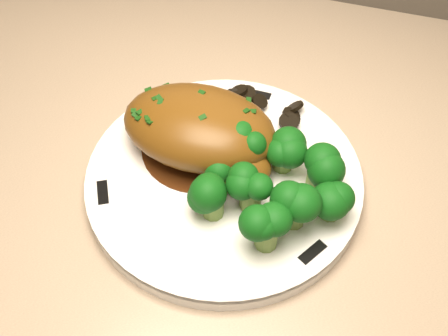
# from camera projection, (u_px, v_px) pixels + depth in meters

# --- Properties ---
(plate) EXTENTS (0.33, 0.33, 0.02)m
(plate) POSITION_uv_depth(u_px,v_px,m) (224.00, 180.00, 0.59)
(plate) COLOR white
(plate) RESTS_ON counter
(rim_accent_0) EXTENTS (0.03, 0.01, 0.00)m
(rim_accent_0) POSITION_uv_depth(u_px,v_px,m) (258.00, 94.00, 0.66)
(rim_accent_0) COLOR black
(rim_accent_0) RESTS_ON plate
(rim_accent_1) EXTENTS (0.02, 0.03, 0.00)m
(rim_accent_1) POSITION_uv_depth(u_px,v_px,m) (103.00, 193.00, 0.57)
(rim_accent_1) COLOR black
(rim_accent_1) RESTS_ON plate
(rim_accent_2) EXTENTS (0.02, 0.03, 0.00)m
(rim_accent_2) POSITION_uv_depth(u_px,v_px,m) (312.00, 252.00, 0.53)
(rim_accent_2) COLOR black
(rim_accent_2) RESTS_ON plate
(gravy_pool) EXTENTS (0.13, 0.13, 0.00)m
(gravy_pool) POSITION_uv_depth(u_px,v_px,m) (200.00, 147.00, 0.61)
(gravy_pool) COLOR #3F1D0B
(gravy_pool) RESTS_ON plate
(chicken_breast) EXTENTS (0.17, 0.12, 0.06)m
(chicken_breast) POSITION_uv_depth(u_px,v_px,m) (203.00, 131.00, 0.58)
(chicken_breast) COLOR brown
(chicken_breast) RESTS_ON plate
(mushroom_pile) EXTENTS (0.10, 0.08, 0.03)m
(mushroom_pile) POSITION_uv_depth(u_px,v_px,m) (262.00, 125.00, 0.62)
(mushroom_pile) COLOR black
(mushroom_pile) RESTS_ON plate
(broccoli_florets) EXTENTS (0.16, 0.13, 0.05)m
(broccoli_florets) POSITION_uv_depth(u_px,v_px,m) (268.00, 183.00, 0.54)
(broccoli_florets) COLOR olive
(broccoli_florets) RESTS_ON plate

